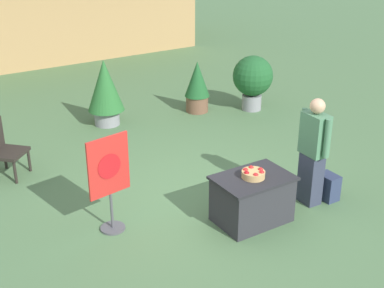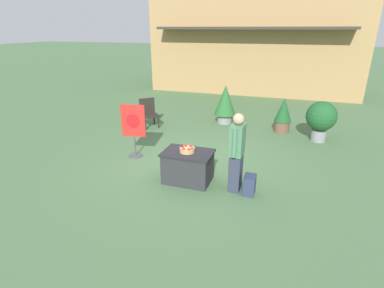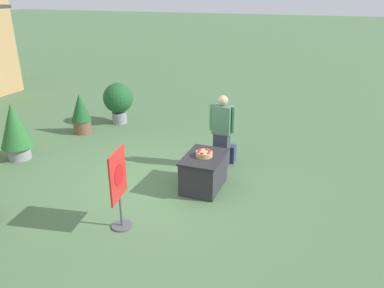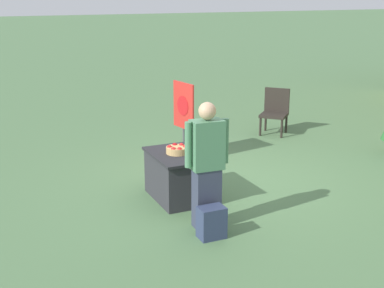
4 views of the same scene
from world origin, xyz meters
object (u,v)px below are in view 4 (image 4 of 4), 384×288
Objects in this scene: apple_basket at (177,150)px; person_visitor at (207,165)px; display_table at (178,176)px; patio_chair at (275,109)px; backpack at (212,222)px; poster_board at (184,116)px.

apple_basket is 0.20× the size of person_visitor.
person_visitor is (1.10, -0.05, 0.52)m from display_table.
person_visitor is 1.73× the size of patio_chair.
backpack is at bearing 4.59° from patio_chair.
backpack is 0.29× the size of poster_board.
patio_chair reaches higher than apple_basket.
person_visitor is at bearing 165.90° from backpack.
backpack is (0.32, -0.08, -0.67)m from person_visitor.
backpack is at bearing -4.95° from apple_basket.
person_visitor is 1.19× the size of poster_board.
poster_board is (-2.94, 0.93, -0.06)m from person_visitor.
display_table is 0.65× the size of person_visitor.
person_visitor is at bearing 2.92° from patio_chair.
poster_board reaches higher than display_table.
apple_basket is 2.03m from poster_board.
patio_chair is (-2.68, 3.45, -0.24)m from apple_basket.
person_visitor is 0.75m from backpack.
apple_basket is 0.80× the size of backpack.
apple_basket is at bearing -6.56° from patio_chair.
poster_board reaches higher than patio_chair.
apple_basket is at bearing 175.05° from backpack.
person_visitor is at bearing -2.66° from display_table.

